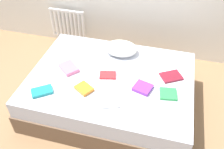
# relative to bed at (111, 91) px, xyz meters

# --- Properties ---
(ground_plane) EXTENTS (8.00, 8.00, 0.00)m
(ground_plane) POSITION_rel_bed_xyz_m (0.00, 0.00, -0.25)
(ground_plane) COLOR #93704C
(bed) EXTENTS (2.00, 1.50, 0.50)m
(bed) POSITION_rel_bed_xyz_m (0.00, 0.00, 0.00)
(bed) COLOR brown
(bed) RESTS_ON ground
(radiator) EXTENTS (0.60, 0.04, 0.51)m
(radiator) POSITION_rel_bed_xyz_m (-1.08, 1.20, 0.15)
(radiator) COLOR white
(radiator) RESTS_ON ground
(pillow) EXTENTS (0.44, 0.35, 0.14)m
(pillow) POSITION_rel_bed_xyz_m (0.01, 0.49, 0.32)
(pillow) COLOR white
(pillow) RESTS_ON bed
(textbook_white) EXTENTS (0.24, 0.22, 0.02)m
(textbook_white) POSITION_rel_bed_xyz_m (0.10, -0.43, 0.26)
(textbook_white) COLOR white
(textbook_white) RESTS_ON bed
(textbook_pink) EXTENTS (0.30, 0.29, 0.05)m
(textbook_pink) POSITION_rel_bed_xyz_m (-0.54, -0.01, 0.28)
(textbook_pink) COLOR pink
(textbook_pink) RESTS_ON bed
(textbook_teal) EXTENTS (0.27, 0.25, 0.04)m
(textbook_teal) POSITION_rel_bed_xyz_m (-0.68, -0.47, 0.27)
(textbook_teal) COLOR teal
(textbook_teal) RESTS_ON bed
(textbook_purple) EXTENTS (0.24, 0.23, 0.04)m
(textbook_purple) POSITION_rel_bed_xyz_m (0.41, -0.12, 0.27)
(textbook_purple) COLOR purple
(textbook_purple) RESTS_ON bed
(textbook_green) EXTENTS (0.21, 0.20, 0.03)m
(textbook_green) POSITION_rel_bed_xyz_m (0.70, -0.15, 0.27)
(textbook_green) COLOR green
(textbook_green) RESTS_ON bed
(textbook_orange) EXTENTS (0.24, 0.22, 0.04)m
(textbook_orange) POSITION_rel_bed_xyz_m (-0.23, -0.31, 0.27)
(textbook_orange) COLOR orange
(textbook_orange) RESTS_ON bed
(textbook_maroon) EXTENTS (0.30, 0.28, 0.03)m
(textbook_maroon) POSITION_rel_bed_xyz_m (0.71, 0.16, 0.27)
(textbook_maroon) COLOR maroon
(textbook_maroon) RESTS_ON bed
(textbook_red) EXTENTS (0.22, 0.17, 0.02)m
(textbook_red) POSITION_rel_bed_xyz_m (-0.04, -0.01, 0.26)
(textbook_red) COLOR red
(textbook_red) RESTS_ON bed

